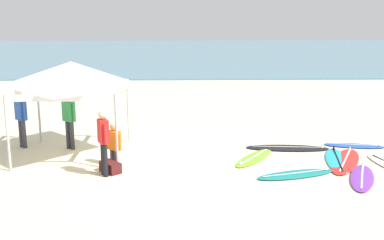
# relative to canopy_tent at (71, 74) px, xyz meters

# --- Properties ---
(ground_plane) EXTENTS (80.00, 80.00, 0.00)m
(ground_plane) POSITION_rel_canopy_tent_xyz_m (3.00, -0.82, -2.39)
(ground_plane) COLOR beige
(sea) EXTENTS (80.00, 36.00, 0.10)m
(sea) POSITION_rel_canopy_tent_xyz_m (3.00, 32.96, -2.34)
(sea) COLOR #568499
(sea) RESTS_ON ground
(canopy_tent) EXTENTS (2.95, 2.95, 2.75)m
(canopy_tent) POSITION_rel_canopy_tent_xyz_m (0.00, 0.00, 0.00)
(canopy_tent) COLOR #B7B7BC
(canopy_tent) RESTS_ON ground
(surfboard_blue) EXTENTS (1.89, 0.86, 0.19)m
(surfboard_blue) POSITION_rel_canopy_tent_xyz_m (8.51, 0.67, -2.35)
(surfboard_blue) COLOR blue
(surfboard_blue) RESTS_ON ground
(surfboard_purple) EXTENTS (1.32, 2.21, 0.19)m
(surfboard_purple) POSITION_rel_canopy_tent_xyz_m (7.68, -2.21, -2.35)
(surfboard_purple) COLOR purple
(surfboard_purple) RESTS_ON ground
(surfboard_lime) EXTENTS (1.58, 1.98, 0.19)m
(surfboard_lime) POSITION_rel_canopy_tent_xyz_m (5.18, -0.52, -2.35)
(surfboard_lime) COLOR #7AD12D
(surfboard_lime) RESTS_ON ground
(surfboard_cyan) EXTENTS (1.08, 2.46, 0.19)m
(surfboard_cyan) POSITION_rel_canopy_tent_xyz_m (7.51, -0.80, -2.35)
(surfboard_cyan) COLOR #23B2CC
(surfboard_cyan) RESTS_ON ground
(surfboard_black) EXTENTS (2.58, 0.90, 0.19)m
(surfboard_black) POSITION_rel_canopy_tent_xyz_m (6.37, 0.47, -2.35)
(surfboard_black) COLOR black
(surfboard_black) RESTS_ON ground
(surfboard_teal) EXTENTS (2.25, 1.20, 0.19)m
(surfboard_teal) POSITION_rel_canopy_tent_xyz_m (6.07, -1.93, -2.35)
(surfboard_teal) COLOR #19847F
(surfboard_teal) RESTS_ON ground
(surfboard_red) EXTENTS (1.74, 2.62, 0.19)m
(surfboard_red) POSITION_rel_canopy_tent_xyz_m (7.70, -0.86, -2.35)
(surfboard_red) COLOR red
(surfboard_red) RESTS_ON ground
(person_green) EXTENTS (0.47, 0.39, 1.71)m
(person_green) POSITION_rel_canopy_tent_xyz_m (-0.29, 0.62, -1.40)
(person_green) COLOR #2D2D33
(person_green) RESTS_ON ground
(person_blue) EXTENTS (0.43, 0.41, 1.71)m
(person_blue) POSITION_rel_canopy_tent_xyz_m (-1.79, 0.82, -1.40)
(person_blue) COLOR #383842
(person_blue) RESTS_ON ground
(person_red) EXTENTS (0.35, 0.51, 1.71)m
(person_red) POSITION_rel_canopy_tent_xyz_m (1.14, -1.82, -1.40)
(person_red) COLOR black
(person_red) RESTS_ON ground
(person_orange) EXTENTS (0.44, 0.40, 1.20)m
(person_orange) POSITION_rel_canopy_tent_xyz_m (1.28, -0.96, -1.73)
(person_orange) COLOR #383842
(person_orange) RESTS_ON ground
(gear_bag_near_tent) EXTENTS (0.64, 0.66, 0.28)m
(gear_bag_near_tent) POSITION_rel_canopy_tent_xyz_m (1.24, -1.57, -2.25)
(gear_bag_near_tent) COLOR #4C1919
(gear_bag_near_tent) RESTS_ON ground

